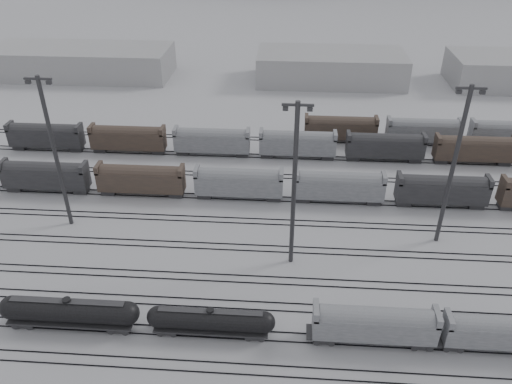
# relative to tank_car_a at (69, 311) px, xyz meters

# --- Properties ---
(ground) EXTENTS (900.00, 900.00, 0.00)m
(ground) POSITION_rel_tank_car_a_xyz_m (26.41, -1.00, -2.46)
(ground) COLOR silver
(ground) RESTS_ON ground
(tracks) EXTENTS (220.00, 71.50, 0.16)m
(tracks) POSITION_rel_tank_car_a_xyz_m (26.41, 16.50, -2.38)
(tracks) COLOR black
(tracks) RESTS_ON ground
(tank_car_a) EXTENTS (17.19, 2.87, 4.25)m
(tank_car_a) POSITION_rel_tank_car_a_xyz_m (0.00, 0.00, 0.00)
(tank_car_a) COLOR #232325
(tank_car_a) RESTS_ON ground
(tank_car_b) EXTENTS (15.35, 2.56, 3.79)m
(tank_car_b) POSITION_rel_tank_car_a_xyz_m (17.15, 0.00, -0.26)
(tank_car_b) COLOR #232325
(tank_car_b) RESTS_ON ground
(hopper_car_a) EXTENTS (14.26, 2.83, 5.10)m
(hopper_car_a) POSITION_rel_tank_car_a_xyz_m (36.24, -0.00, 0.69)
(hopper_car_a) COLOR #232325
(hopper_car_a) RESTS_ON ground
(hopper_car_b) EXTENTS (13.33, 2.65, 4.77)m
(hopper_car_b) POSITION_rel_tank_car_a_xyz_m (50.78, 0.00, 0.49)
(hopper_car_b) COLOR #232325
(hopper_car_b) RESTS_ON ground
(light_mast_b) EXTENTS (3.90, 0.62, 24.37)m
(light_mast_b) POSITION_rel_tank_car_a_xyz_m (-8.70, 21.43, 10.47)
(light_mast_b) COLOR #323235
(light_mast_b) RESTS_ON ground
(light_mast_c) EXTENTS (3.89, 0.62, 24.33)m
(light_mast_c) POSITION_rel_tank_car_a_xyz_m (26.52, 14.42, 10.45)
(light_mast_c) COLOR #323235
(light_mast_c) RESTS_ON ground
(light_mast_d) EXTENTS (3.94, 0.63, 24.64)m
(light_mast_d) POSITION_rel_tank_car_a_xyz_m (48.64, 21.00, 10.61)
(light_mast_d) COLOR #323235
(light_mast_d) RESTS_ON ground
(bg_string_near) EXTENTS (151.00, 3.00, 5.60)m
(bg_string_near) POSITION_rel_tank_car_a_xyz_m (34.41, 31.00, 0.34)
(bg_string_near) COLOR gray
(bg_string_near) RESTS_ON ground
(bg_string_mid) EXTENTS (151.00, 3.00, 5.60)m
(bg_string_mid) POSITION_rel_tank_car_a_xyz_m (44.41, 47.00, 0.34)
(bg_string_mid) COLOR #232325
(bg_string_mid) RESTS_ON ground
(bg_string_far) EXTENTS (66.00, 3.00, 5.60)m
(bg_string_far) POSITION_rel_tank_car_a_xyz_m (61.91, 55.00, 0.34)
(bg_string_far) COLOR #48392D
(bg_string_far) RESTS_ON ground
(warehouse_left) EXTENTS (50.00, 18.00, 8.00)m
(warehouse_left) POSITION_rel_tank_car_a_xyz_m (-33.59, 94.00, 1.54)
(warehouse_left) COLOR #ACACAE
(warehouse_left) RESTS_ON ground
(warehouse_mid) EXTENTS (40.00, 18.00, 8.00)m
(warehouse_mid) POSITION_rel_tank_car_a_xyz_m (36.41, 94.00, 1.54)
(warehouse_mid) COLOR #ACACAE
(warehouse_mid) RESTS_ON ground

